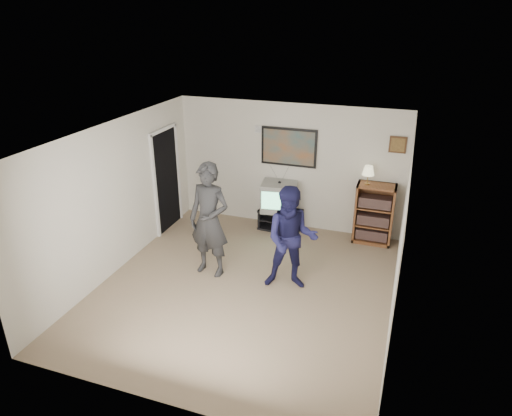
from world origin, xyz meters
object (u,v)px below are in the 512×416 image
Objects in this scene: person_tall at (209,220)px; person_short at (291,239)px; bookshelf at (374,214)px; media_stand at (280,219)px; crt_television at (279,197)px.

person_tall is 1.14× the size of person_short.
bookshelf is at bearing 45.75° from person_tall.
person_tall reaches higher than media_stand.
person_tall is 1.37m from person_short.
person_tall reaches higher than crt_television.
bookshelf is 0.60× the size of person_tall.
person_short reaches higher than bookshelf.
person_short is at bearing 6.96° from person_tall.
media_stand is 2.20m from person_tall.
person_short is (1.37, 0.02, -0.12)m from person_tall.
bookshelf is (1.84, 0.05, -0.12)m from crt_television.
crt_television is 1.84m from bookshelf.
crt_television is 2.07m from person_tall.
crt_television is 0.40× the size of person_short.
media_stand is at bearing -178.41° from bookshelf.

